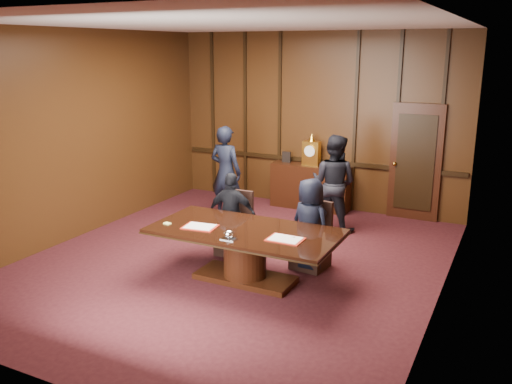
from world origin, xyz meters
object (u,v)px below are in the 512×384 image
(conference_table, at_px, (245,246))
(witness_right, at_px, (334,183))
(signatory_right, at_px, (310,224))
(witness_left, at_px, (226,172))
(sideboard, at_px, (311,185))
(signatory_left, at_px, (232,214))

(conference_table, bearing_deg, witness_right, 81.93)
(signatory_right, bearing_deg, witness_right, -62.37)
(conference_table, bearing_deg, signatory_right, 50.91)
(conference_table, height_order, witness_left, witness_left)
(sideboard, xyz_separation_m, signatory_left, (-0.18, -2.96, 0.18))
(sideboard, height_order, conference_table, sideboard)
(conference_table, height_order, signatory_right, signatory_right)
(signatory_left, bearing_deg, sideboard, -104.69)
(witness_left, bearing_deg, conference_table, 128.31)
(sideboard, distance_m, signatory_right, 3.17)
(signatory_left, xyz_separation_m, signatory_right, (1.30, 0.00, 0.03))
(signatory_right, bearing_deg, signatory_left, 19.33)
(witness_left, height_order, witness_right, witness_left)
(witness_right, bearing_deg, conference_table, 87.25)
(sideboard, relative_size, conference_table, 0.61)
(sideboard, bearing_deg, witness_right, -52.33)
(signatory_right, height_order, witness_right, witness_right)
(witness_right, bearing_deg, witness_left, 10.74)
(witness_right, bearing_deg, signatory_right, 103.61)
(sideboard, bearing_deg, signatory_right, -69.33)
(signatory_left, bearing_deg, conference_table, 117.94)
(sideboard, height_order, witness_left, witness_left)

